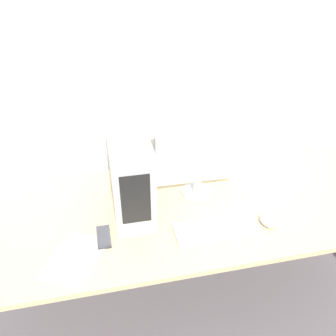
# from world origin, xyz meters

# --- Properties ---
(wall_back) EXTENTS (8.00, 0.07, 2.70)m
(wall_back) POSITION_xyz_m (0.00, 1.04, 1.35)
(wall_back) COLOR silver
(wall_back) RESTS_ON ground_plane
(desk) EXTENTS (2.59, 0.91, 0.71)m
(desk) POSITION_xyz_m (0.00, 0.46, 0.68)
(desk) COLOR tan
(desk) RESTS_ON ground_plane
(pc_tower) EXTENTS (0.19, 0.50, 0.43)m
(pc_tower) POSITION_xyz_m (-0.27, 0.52, 0.93)
(pc_tower) COLOR #9E9EA3
(pc_tower) RESTS_ON desk
(monitor_main) EXTENTS (0.46, 0.16, 0.54)m
(monitor_main) POSITION_xyz_m (0.11, 0.55, 1.00)
(monitor_main) COLOR #B7B7BC
(monitor_main) RESTS_ON desk
(keyboard) EXTENTS (0.41, 0.15, 0.02)m
(keyboard) POSITION_xyz_m (0.11, 0.23, 0.72)
(keyboard) COLOR silver
(keyboard) RESTS_ON desk
(mouse) EXTENTS (0.07, 0.10, 0.03)m
(mouse) POSITION_xyz_m (0.38, 0.23, 0.73)
(mouse) COLOR #B2B2B7
(mouse) RESTS_ON desk
(cell_phone) EXTENTS (0.07, 0.16, 0.01)m
(cell_phone) POSITION_xyz_m (-0.43, 0.30, 0.72)
(cell_phone) COLOR #232328
(cell_phone) RESTS_ON desk
(paper_sheet_left) EXTENTS (0.32, 0.36, 0.00)m
(paper_sheet_left) POSITION_xyz_m (-0.56, 0.19, 0.71)
(paper_sheet_left) COLOR white
(paper_sheet_left) RESTS_ON desk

